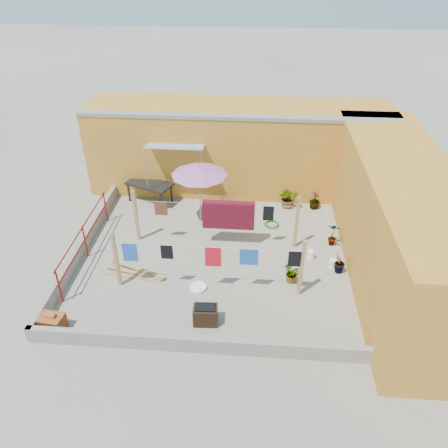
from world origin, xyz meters
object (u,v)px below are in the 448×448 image
Objects in this scene: patio_umbrella at (199,171)px; water_jug_b at (311,255)px; brick_stack at (52,323)px; white_basin at (198,287)px; plant_back_a at (288,198)px; water_jug_a at (332,264)px; brazier at (205,315)px; outdoor_table at (149,185)px; green_hose at (272,224)px.

patio_umbrella is 4.38m from water_jug_b.
brick_stack is 3.86m from white_basin.
plant_back_a is at bearing 59.87° from white_basin.
plant_back_a is at bearing 109.11° from water_jug_a.
patio_umbrella reaches higher than brazier.
water_jug_a is 3.59m from plant_back_a.
water_jug_a is at bearing 17.66° from white_basin.
white_basin is (3.42, 1.79, -0.18)m from brick_stack.
patio_umbrella is 2.70m from outdoor_table.
patio_umbrella is 4.95m from brazier.
water_jug_b is (3.59, -1.72, -1.83)m from patio_umbrella.
plant_back_a reaches higher than brick_stack.
brazier is 1.84× the size of water_jug_a.
brazier is (0.69, -4.60, -1.70)m from patio_umbrella.
patio_umbrella is at bearing -179.40° from green_hose.
brick_stack is at bearing -133.57° from plant_back_a.
water_jug_b is at bearing 44.82° from brazier.
patio_umbrella reaches higher than white_basin.
outdoor_table is at bearing 80.62° from brick_stack.
water_jug_b is 2.10m from green_hose.
brick_stack is 7.55m from green_hose.
water_jug_b is at bearing -78.94° from plant_back_a.
outdoor_table is 5.36× the size of water_jug_a.
outdoor_table is 2.92× the size of brazier.
outdoor_table reaches higher than water_jug_a.
green_hose is (2.09, 3.37, -0.01)m from white_basin.
white_basin is (2.36, -4.61, -0.65)m from outdoor_table.
white_basin is at bearing -153.41° from water_jug_b.
water_jug_a is at bearing -28.60° from outdoor_table.
brick_stack is 1.91× the size of water_jug_a.
brazier is 2.01× the size of water_jug_b.
water_jug_a is at bearing 35.36° from brazier.
outdoor_table is at bearing 180.00° from plant_back_a.
patio_umbrella is at bearing 98.53° from brazier.
brazier is at bearing -111.59° from plant_back_a.
water_jug_a is (3.49, 2.48, -0.12)m from brazier.
outdoor_table is 2.34× the size of plant_back_a.
plant_back_a is at bearing -0.00° from outdoor_table.
brick_stack reaches higher than green_hose.
outdoor_table is 2.80× the size of brick_stack.
water_jug_b is (3.26, 1.63, 0.09)m from white_basin.
brick_stack is 0.84× the size of plant_back_a.
brick_stack is 8.84m from plant_back_a.
brazier is 4.28m from water_jug_a.
plant_back_a is (6.09, 6.40, 0.16)m from brick_stack.
plant_back_a is at bearing 68.41° from brazier.
brick_stack is (-1.06, -6.40, -0.47)m from outdoor_table.
white_basin is 5.34m from plant_back_a.
green_hose is at bearing 123.79° from water_jug_b.
green_hose is at bearing 0.60° from patio_umbrella.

